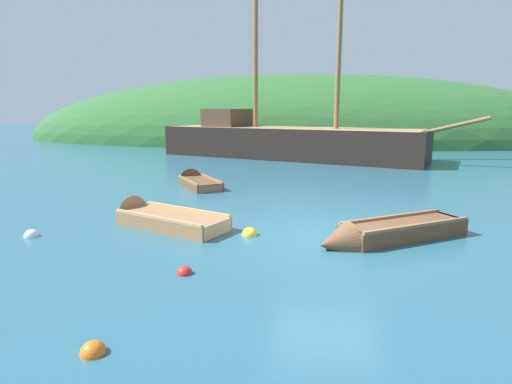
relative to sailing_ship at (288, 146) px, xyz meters
name	(u,v)px	position (x,y,z in m)	size (l,w,h in m)	color
ground_plane	(328,239)	(2.10, -16.19, -0.67)	(120.00, 120.00, 0.00)	#285B70
shore_hill	(298,140)	(-0.08, 14.41, -0.67)	(53.25, 19.97, 12.09)	#2D602D
sailing_ship	(288,146)	(0.00, 0.00, 0.00)	(18.10, 9.06, 13.24)	black
rowboat_near_dock	(196,183)	(-2.85, -9.97, -0.59)	(2.50, 3.00, 0.97)	brown
rowboat_outer_left	(387,235)	(3.40, -16.13, -0.54)	(3.68, 2.80, 0.87)	brown
rowboat_far	(156,220)	(-2.27, -15.58, -0.56)	(3.70, 2.46, 1.08)	#9E7047
buoy_white	(32,236)	(-4.74, -17.01, -0.67)	(0.33, 0.33, 0.33)	white
buoy_red	(184,274)	(-0.51, -18.66, -0.67)	(0.29, 0.29, 0.29)	red
buoy_yellow	(250,235)	(0.28, -16.16, -0.67)	(0.38, 0.38, 0.38)	yellow
buoy_orange	(93,353)	(-0.83, -21.24, -0.67)	(0.32, 0.32, 0.32)	orange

